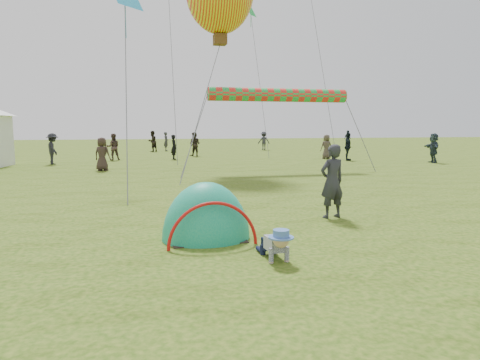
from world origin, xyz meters
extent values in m
plane|color=#1B4108|center=(0.00, 0.00, 0.00)|extent=(140.00, 140.00, 0.00)
ellipsoid|color=#088D74|center=(-0.73, 1.70, 0.00)|extent=(1.76, 1.48, 2.20)
imported|color=#27272D|center=(2.44, 2.88, 0.87)|extent=(0.70, 0.53, 1.74)
imported|color=#2F2E33|center=(0.48, 32.42, 0.84)|extent=(0.43, 0.63, 1.68)
imported|color=black|center=(-0.76, 31.34, 0.90)|extent=(1.10, 1.09, 1.79)
imported|color=black|center=(10.97, 18.52, 0.89)|extent=(0.89, 1.12, 1.77)
imported|color=#2A2B33|center=(9.38, 31.85, 0.85)|extent=(1.13, 0.69, 1.69)
imported|color=#473D34|center=(10.30, 20.24, 0.81)|extent=(0.82, 0.55, 1.62)
imported|color=black|center=(2.05, 24.73, 0.87)|extent=(1.08, 1.05, 1.75)
imported|color=black|center=(19.74, 35.44, 0.88)|extent=(1.12, 0.85, 1.76)
imported|color=black|center=(-6.69, 19.86, 0.89)|extent=(1.06, 1.32, 1.78)
imported|color=#322521|center=(-3.68, 15.53, 0.81)|extent=(0.94, 0.80, 1.63)
imported|color=#26333C|center=(15.19, 15.88, 0.88)|extent=(0.92, 1.71, 1.76)
imported|color=black|center=(0.33, 22.06, 0.81)|extent=(0.48, 0.65, 1.62)
imported|color=#3F2D29|center=(-3.51, 22.16, 0.85)|extent=(0.91, 0.76, 1.71)
cylinder|color=red|center=(4.65, 13.51, 3.65)|extent=(6.85, 0.64, 0.64)
plane|color=green|center=(6.74, 26.67, 10.94)|extent=(1.01, 1.01, 0.82)
camera|label=1|loc=(-1.96, -6.27, 2.14)|focal=32.00mm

